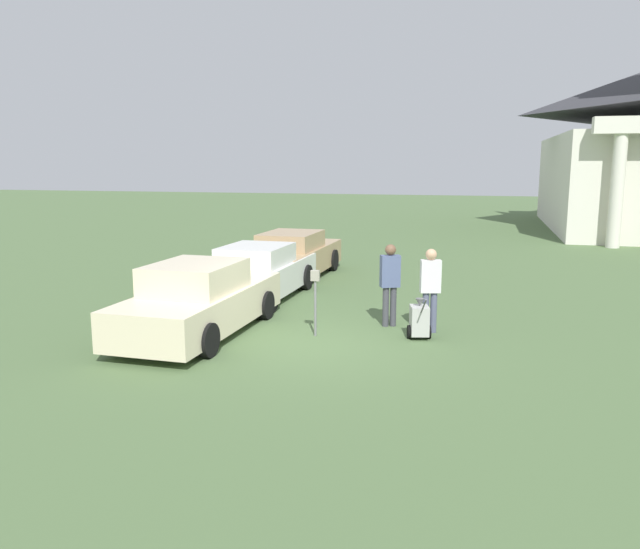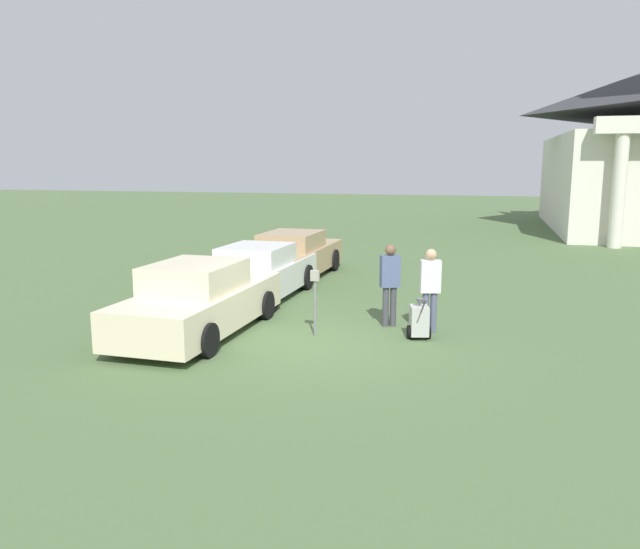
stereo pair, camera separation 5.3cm
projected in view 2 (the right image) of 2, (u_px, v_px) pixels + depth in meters
name	position (u px, v px, depth m)	size (l,w,h in m)	color
ground_plane	(311.00, 344.00, 12.47)	(120.00, 120.00, 0.00)	#4C663D
parked_car_cream	(199.00, 301.00, 13.12)	(2.07, 4.90, 1.54)	beige
parked_car_white	(259.00, 273.00, 16.54)	(2.01, 4.75, 1.44)	silver
parked_car_tan	(294.00, 256.00, 19.50)	(2.04, 5.27, 1.46)	tan
parking_meter	(315.00, 291.00, 12.87)	(0.18, 0.09, 1.39)	slate
person_worker	(390.00, 280.00, 13.64)	(0.47, 0.37, 1.83)	#3F3F47
person_supervisor	(430.00, 285.00, 13.13)	(0.46, 0.32, 1.80)	#515670
equipment_cart	(419.00, 320.00, 12.77)	(0.52, 1.00, 1.00)	#B2B2AD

